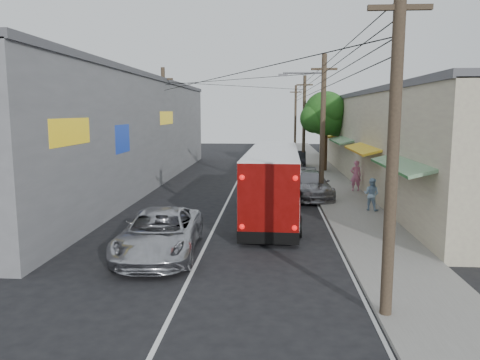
% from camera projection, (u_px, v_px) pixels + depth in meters
% --- Properties ---
extents(ground, '(120.00, 120.00, 0.00)m').
position_uv_depth(ground, '(187.00, 283.00, 13.60)').
color(ground, black).
rests_on(ground, ground).
extents(sidewalk, '(3.00, 80.00, 0.12)m').
position_uv_depth(sidewalk, '(329.00, 182.00, 32.91)').
color(sidewalk, slate).
rests_on(sidewalk, ground).
extents(building_right, '(7.09, 40.00, 6.25)m').
position_uv_depth(building_right, '(389.00, 136.00, 34.13)').
color(building_right, beige).
rests_on(building_right, ground).
extents(building_left, '(7.20, 36.00, 7.25)m').
position_uv_depth(building_left, '(109.00, 131.00, 31.41)').
color(building_left, slate).
rests_on(building_left, ground).
extents(utility_poles, '(11.80, 45.28, 8.00)m').
position_uv_depth(utility_poles, '(282.00, 123.00, 32.86)').
color(utility_poles, '#473828').
rests_on(utility_poles, ground).
extents(street_tree, '(4.40, 4.00, 6.60)m').
position_uv_depth(street_tree, '(326.00, 115.00, 38.15)').
color(street_tree, '#3F2B19').
rests_on(street_tree, ground).
extents(coach_bus, '(2.80, 11.03, 3.16)m').
position_uv_depth(coach_bus, '(273.00, 182.00, 22.17)').
color(coach_bus, white).
rests_on(coach_bus, ground).
extents(jeepney, '(2.90, 5.72, 1.55)m').
position_uv_depth(jeepney, '(160.00, 233.00, 16.12)').
color(jeepney, '#B4B4BB').
rests_on(jeepney, ground).
extents(parked_suv, '(2.76, 5.51, 1.54)m').
position_uv_depth(parked_suv, '(309.00, 185.00, 26.96)').
color(parked_suv, gray).
rests_on(parked_suv, ground).
extents(parked_car_mid, '(2.43, 4.84, 1.58)m').
position_uv_depth(parked_car_mid, '(290.00, 167.00, 35.45)').
color(parked_car_mid, '#26252A').
rests_on(parked_car_mid, ground).
extents(parked_car_far, '(1.87, 4.72, 1.53)m').
position_uv_depth(parked_car_far, '(296.00, 160.00, 40.94)').
color(parked_car_far, black).
rests_on(parked_car_far, ground).
extents(pedestrian_near, '(0.72, 0.51, 1.86)m').
position_uv_depth(pedestrian_near, '(356.00, 176.00, 28.66)').
color(pedestrian_near, pink).
rests_on(pedestrian_near, sidewalk).
extents(pedestrian_far, '(0.98, 0.93, 1.60)m').
position_uv_depth(pedestrian_far, '(371.00, 194.00, 22.95)').
color(pedestrian_far, '#94B7D8').
rests_on(pedestrian_far, sidewalk).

